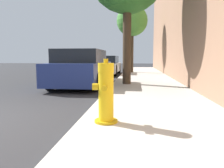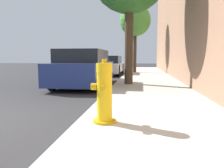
{
  "view_description": "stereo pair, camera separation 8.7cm",
  "coord_description": "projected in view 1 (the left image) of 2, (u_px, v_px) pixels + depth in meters",
  "views": [
    {
      "loc": [
        2.98,
        -3.15,
        1.09
      ],
      "look_at": [
        2.49,
        1.27,
        0.56
      ],
      "focal_mm": 35.0,
      "sensor_mm": 36.0,
      "label": 1
    },
    {
      "loc": [
        3.07,
        -3.14,
        1.09
      ],
      "look_at": [
        2.49,
        1.27,
        0.56
      ],
      "focal_mm": 35.0,
      "sensor_mm": 36.0,
      "label": 2
    }
  ],
  "objects": [
    {
      "name": "parked_car_mid",
      "position": [
        105.0,
        65.0,
        14.25
      ],
      "size": [
        1.79,
        4.44,
        1.22
      ],
      "color": "silver",
      "rests_on": "ground_plane"
    },
    {
      "name": "sidewalk_slab",
      "position": [
        164.0,
        129.0,
        3.19
      ],
      "size": [
        2.62,
        40.0,
        0.12
      ],
      "color": "beige",
      "rests_on": "ground_plane"
    },
    {
      "name": "parked_car_near",
      "position": [
        82.0,
        69.0,
        8.52
      ],
      "size": [
        1.78,
        4.33,
        1.4
      ],
      "color": "navy",
      "rests_on": "ground_plane"
    },
    {
      "name": "fire_hydrant",
      "position": [
        106.0,
        94.0,
        3.29
      ],
      "size": [
        0.38,
        0.38,
        0.96
      ],
      "color": "#C39C11",
      "rests_on": "sidewalk_slab"
    },
    {
      "name": "street_tree_far",
      "position": [
        132.0,
        21.0,
        14.58
      ],
      "size": [
        2.07,
        2.07,
        4.49
      ],
      "color": "#423323",
      "rests_on": "sidewalk_slab"
    }
  ]
}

